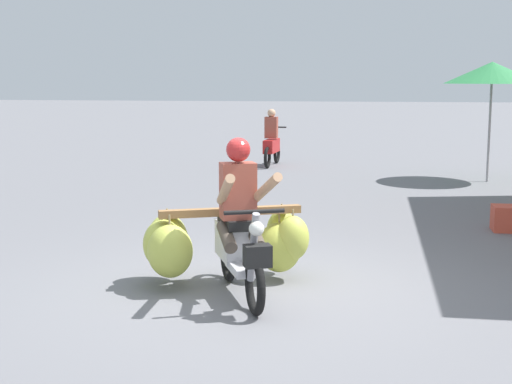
{
  "coord_description": "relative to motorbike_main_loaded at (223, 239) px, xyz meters",
  "views": [
    {
      "loc": [
        1.09,
        -7.22,
        2.16
      ],
      "look_at": [
        -0.16,
        0.81,
        0.9
      ],
      "focal_mm": 52.05,
      "sensor_mm": 36.0,
      "label": 1
    }
  ],
  "objects": [
    {
      "name": "market_umbrella_near_shop",
      "position": [
        3.9,
        8.56,
        1.75
      ],
      "size": [
        1.94,
        1.94,
        2.47
      ],
      "color": "#99999E",
      "rests_on": "ground"
    },
    {
      "name": "motorbike_distant_ahead_left",
      "position": [
        -0.92,
        10.59,
        0.06
      ],
      "size": [
        0.5,
        1.62,
        1.4
      ],
      "color": "black",
      "rests_on": "ground"
    },
    {
      "name": "motorbike_main_loaded",
      "position": [
        0.0,
        0.0,
        0.0
      ],
      "size": [
        1.8,
        1.94,
        1.58
      ],
      "color": "black",
      "rests_on": "ground"
    },
    {
      "name": "ground_plane",
      "position": [
        0.39,
        -0.13,
        -0.5
      ],
      "size": [
        120.0,
        120.0,
        0.0
      ],
      "primitive_type": "plane",
      "color": "slate"
    }
  ]
}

